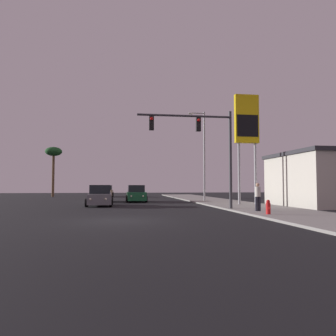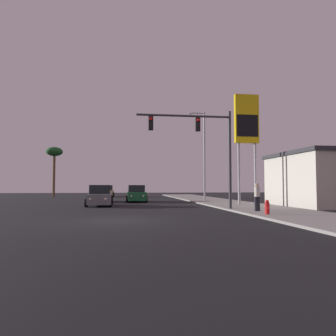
{
  "view_description": "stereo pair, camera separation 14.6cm",
  "coord_description": "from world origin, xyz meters",
  "px_view_note": "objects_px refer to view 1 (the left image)",
  "views": [
    {
      "loc": [
        0.08,
        -15.46,
        1.63
      ],
      "look_at": [
        4.39,
        14.35,
        3.25
      ],
      "focal_mm": 35.0,
      "sensor_mm": 36.0,
      "label": 1
    },
    {
      "loc": [
        0.23,
        -15.48,
        1.63
      ],
      "look_at": [
        4.39,
        14.35,
        3.25
      ],
      "focal_mm": 35.0,
      "sensor_mm": 36.0,
      "label": 2
    }
  ],
  "objects_px": {
    "car_green": "(136,194)",
    "car_white": "(101,194)",
    "car_grey": "(100,196)",
    "street_lamp": "(203,151)",
    "traffic_light_mast": "(205,140)",
    "pedestrian_on_sidewalk": "(258,196)",
    "gas_station_sign": "(247,125)",
    "car_tan": "(106,192)",
    "fire_hydrant": "(268,207)",
    "palm_tree_far": "(54,154)"
  },
  "relations": [
    {
      "from": "fire_hydrant",
      "to": "palm_tree_far",
      "type": "distance_m",
      "value": 37.8
    },
    {
      "from": "palm_tree_far",
      "to": "street_lamp",
      "type": "bearing_deg",
      "value": -44.1
    },
    {
      "from": "street_lamp",
      "to": "car_tan",
      "type": "bearing_deg",
      "value": 121.42
    },
    {
      "from": "street_lamp",
      "to": "fire_hydrant",
      "type": "bearing_deg",
      "value": -91.7
    },
    {
      "from": "car_tan",
      "to": "car_green",
      "type": "height_order",
      "value": "same"
    },
    {
      "from": "car_white",
      "to": "palm_tree_far",
      "type": "bearing_deg",
      "value": -62.78
    },
    {
      "from": "car_white",
      "to": "car_green",
      "type": "bearing_deg",
      "value": 172.78
    },
    {
      "from": "car_tan",
      "to": "pedestrian_on_sidewalk",
      "type": "distance_m",
      "value": 31.95
    },
    {
      "from": "traffic_light_mast",
      "to": "gas_station_sign",
      "type": "distance_m",
      "value": 6.84
    },
    {
      "from": "car_white",
      "to": "fire_hydrant",
      "type": "distance_m",
      "value": 19.78
    },
    {
      "from": "car_grey",
      "to": "car_white",
      "type": "xyz_separation_m",
      "value": [
        -0.32,
        6.78,
        0.0
      ]
    },
    {
      "from": "car_white",
      "to": "traffic_light_mast",
      "type": "relative_size",
      "value": 0.67
    },
    {
      "from": "car_green",
      "to": "gas_station_sign",
      "type": "relative_size",
      "value": 0.48
    },
    {
      "from": "car_tan",
      "to": "fire_hydrant",
      "type": "height_order",
      "value": "car_tan"
    },
    {
      "from": "car_grey",
      "to": "street_lamp",
      "type": "height_order",
      "value": "street_lamp"
    },
    {
      "from": "car_green",
      "to": "car_white",
      "type": "distance_m",
      "value": 3.56
    },
    {
      "from": "car_green",
      "to": "palm_tree_far",
      "type": "bearing_deg",
      "value": -55.62
    },
    {
      "from": "car_grey",
      "to": "street_lamp",
      "type": "relative_size",
      "value": 0.48
    },
    {
      "from": "car_tan",
      "to": "car_green",
      "type": "xyz_separation_m",
      "value": [
        3.63,
        -15.72,
        0.0
      ]
    },
    {
      "from": "fire_hydrant",
      "to": "gas_station_sign",
      "type": "bearing_deg",
      "value": 74.58
    },
    {
      "from": "gas_station_sign",
      "to": "pedestrian_on_sidewalk",
      "type": "xyz_separation_m",
      "value": [
        -2.11,
        -6.84,
        -5.58
      ]
    },
    {
      "from": "car_tan",
      "to": "traffic_light_mast",
      "type": "bearing_deg",
      "value": 105.96
    },
    {
      "from": "car_grey",
      "to": "street_lamp",
      "type": "xyz_separation_m",
      "value": [
        9.86,
        5.15,
        4.36
      ]
    },
    {
      "from": "car_grey",
      "to": "pedestrian_on_sidewalk",
      "type": "xyz_separation_m",
      "value": [
        9.77,
        -8.28,
        0.27
      ]
    },
    {
      "from": "pedestrian_on_sidewalk",
      "to": "palm_tree_far",
      "type": "relative_size",
      "value": 0.23
    },
    {
      "from": "fire_hydrant",
      "to": "palm_tree_far",
      "type": "relative_size",
      "value": 0.1
    },
    {
      "from": "palm_tree_far",
      "to": "car_white",
      "type": "bearing_deg",
      "value": -63.75
    },
    {
      "from": "gas_station_sign",
      "to": "palm_tree_far",
      "type": "xyz_separation_m",
      "value": [
        -19.98,
        24.0,
        -0.34
      ]
    },
    {
      "from": "car_green",
      "to": "car_white",
      "type": "bearing_deg",
      "value": -8.58
    },
    {
      "from": "car_tan",
      "to": "fire_hydrant",
      "type": "xyz_separation_m",
      "value": [
        9.82,
        -32.45,
        -0.27
      ]
    },
    {
      "from": "car_grey",
      "to": "fire_hydrant",
      "type": "relative_size",
      "value": 5.71
    },
    {
      "from": "car_tan",
      "to": "car_green",
      "type": "bearing_deg",
      "value": 103.8
    },
    {
      "from": "street_lamp",
      "to": "pedestrian_on_sidewalk",
      "type": "distance_m",
      "value": 14.04
    },
    {
      "from": "car_green",
      "to": "car_tan",
      "type": "bearing_deg",
      "value": -77.39
    },
    {
      "from": "street_lamp",
      "to": "gas_station_sign",
      "type": "bearing_deg",
      "value": -72.95
    },
    {
      "from": "car_grey",
      "to": "fire_hydrant",
      "type": "bearing_deg",
      "value": 129.79
    },
    {
      "from": "gas_station_sign",
      "to": "car_green",
      "type": "bearing_deg",
      "value": 138.39
    },
    {
      "from": "car_grey",
      "to": "traffic_light_mast",
      "type": "relative_size",
      "value": 0.67
    },
    {
      "from": "car_grey",
      "to": "traffic_light_mast",
      "type": "bearing_deg",
      "value": 137.95
    },
    {
      "from": "traffic_light_mast",
      "to": "pedestrian_on_sidewalk",
      "type": "relative_size",
      "value": 3.89
    },
    {
      "from": "car_white",
      "to": "street_lamp",
      "type": "bearing_deg",
      "value": 171.9
    },
    {
      "from": "car_green",
      "to": "palm_tree_far",
      "type": "xyz_separation_m",
      "value": [
        -11.3,
        16.28,
        5.51
      ]
    },
    {
      "from": "car_grey",
      "to": "street_lamp",
      "type": "distance_m",
      "value": 11.95
    },
    {
      "from": "car_grey",
      "to": "palm_tree_far",
      "type": "relative_size",
      "value": 0.6
    },
    {
      "from": "traffic_light_mast",
      "to": "car_tan",
      "type": "bearing_deg",
      "value": 105.15
    },
    {
      "from": "car_tan",
      "to": "traffic_light_mast",
      "type": "xyz_separation_m",
      "value": [
        7.57,
        -27.97,
        3.91
      ]
    },
    {
      "from": "car_green",
      "to": "street_lamp",
      "type": "bearing_deg",
      "value": 170.08
    },
    {
      "from": "traffic_light_mast",
      "to": "palm_tree_far",
      "type": "xyz_separation_m",
      "value": [
        -15.24,
        28.53,
        1.6
      ]
    },
    {
      "from": "car_white",
      "to": "traffic_light_mast",
      "type": "bearing_deg",
      "value": 121.31
    },
    {
      "from": "car_tan",
      "to": "traffic_light_mast",
      "type": "relative_size",
      "value": 0.67
    }
  ]
}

